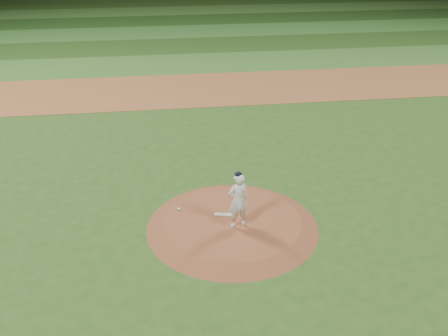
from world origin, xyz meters
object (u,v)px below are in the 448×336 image
Objects in this scene: pitchers_mound at (232,223)px; pitching_rubber at (224,215)px; pitcher_on_mound at (238,200)px; rosin_bag at (179,209)px.

pitching_rubber is (-0.22, 0.32, 0.14)m from pitchers_mound.
pitchers_mound is 8.42× the size of pitching_rubber.
pitching_rubber is 1.18m from pitcher_on_mound.
pitchers_mound is at bearing -41.38° from pitching_rubber.
pitcher_on_mound reaches higher than pitchers_mound.
pitching_rubber is at bearing 116.63° from pitcher_on_mound.
pitchers_mound is 1.87m from rosin_bag.
rosin_bag is (-1.66, 0.84, 0.16)m from pitchers_mound.
pitchers_mound is 2.89× the size of pitcher_on_mound.
pitchers_mound is at bearing -26.67° from rosin_bag.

